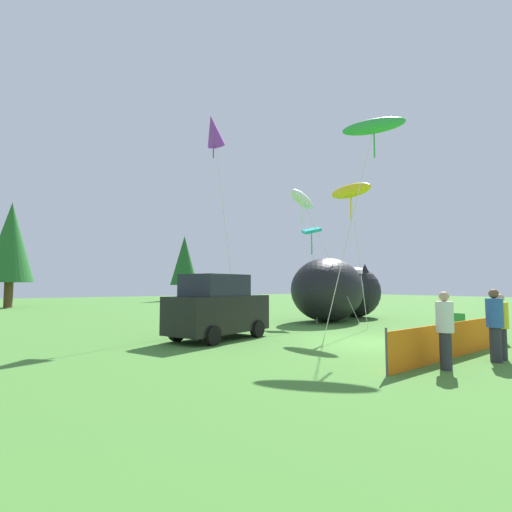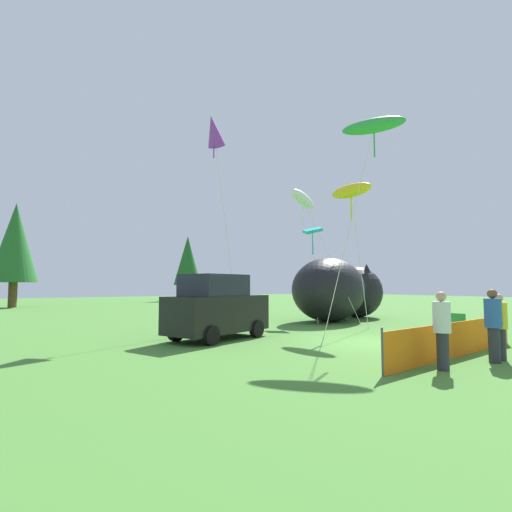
{
  "view_description": "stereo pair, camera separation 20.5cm",
  "coord_description": "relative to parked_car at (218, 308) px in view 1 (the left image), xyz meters",
  "views": [
    {
      "loc": [
        -11.28,
        -8.75,
        1.96
      ],
      "look_at": [
        -1.33,
        5.08,
        3.2
      ],
      "focal_mm": 28.0,
      "sensor_mm": 36.0,
      "label": 1
    },
    {
      "loc": [
        -11.11,
        -8.87,
        1.96
      ],
      "look_at": [
        -1.33,
        5.08,
        3.2
      ],
      "focal_mm": 28.0,
      "sensor_mm": 36.0,
      "label": 2
    }
  ],
  "objects": [
    {
      "name": "ground_plane",
      "position": [
        3.9,
        -3.87,
        -1.13
      ],
      "size": [
        120.0,
        120.0,
        0.0
      ],
      "primitive_type": "plane",
      "color": "#477F33"
    },
    {
      "name": "inflatable_cat",
      "position": [
        9.41,
        2.94,
        0.45
      ],
      "size": [
        8.14,
        5.13,
        3.42
      ],
      "rotation": [
        0.0,
        0.0,
        0.31
      ],
      "color": "black",
      "rests_on": "ground"
    },
    {
      "name": "kite_teal_diamond",
      "position": [
        7.58,
        3.01,
        3.7
      ],
      "size": [
        1.29,
        1.68,
        5.19
      ],
      "color": "silver",
      "rests_on": "ground"
    },
    {
      "name": "kite_purple_delta",
      "position": [
        1.67,
        3.36,
        8.03
      ],
      "size": [
        2.23,
        1.64,
        10.02
      ],
      "color": "silver",
      "rests_on": "ground"
    },
    {
      "name": "kite_white_ghost",
      "position": [
        6.53,
        2.59,
        5.26
      ],
      "size": [
        2.86,
        2.84,
        6.99
      ],
      "color": "silver",
      "rests_on": "ground"
    },
    {
      "name": "spectator_in_blue_shirt",
      "position": [
        4.07,
        -7.78,
        -0.19
      ],
      "size": [
        0.38,
        0.38,
        1.73
      ],
      "color": "#2D2D38",
      "rests_on": "ground"
    },
    {
      "name": "spectator_in_red_shirt",
      "position": [
        1.67,
        -7.58,
        -0.15
      ],
      "size": [
        0.39,
        0.39,
        1.81
      ],
      "color": "#2D2D38",
      "rests_on": "ground"
    },
    {
      "name": "horizon_tree_west",
      "position": [
        -4.53,
        28.31,
        4.57
      ],
      "size": [
        3.89,
        3.89,
        9.28
      ],
      "color": "brown",
      "rests_on": "ground"
    },
    {
      "name": "kite_yellow_hero",
      "position": [
        6.36,
        -0.8,
        5.02
      ],
      "size": [
        1.13,
        2.24,
        6.53
      ],
      "color": "silver",
      "rests_on": "ground"
    },
    {
      "name": "spectator_in_black_shirt",
      "position": [
        3.58,
        -7.85,
        -0.12
      ],
      "size": [
        0.4,
        0.4,
        1.85
      ],
      "color": "#2D2D38",
      "rests_on": "ground"
    },
    {
      "name": "kite_green_fish",
      "position": [
        5.68,
        -2.65,
        7.22
      ],
      "size": [
        3.13,
        2.26,
        8.89
      ],
      "color": "silver",
      "rests_on": "ground"
    },
    {
      "name": "safety_fence",
      "position": [
        3.71,
        -6.84,
        -0.66
      ],
      "size": [
        7.45,
        0.72,
        1.04
      ],
      "rotation": [
        0.0,
        0.0,
        0.09
      ],
      "color": "orange",
      "rests_on": "ground"
    },
    {
      "name": "horizon_tree_east",
      "position": [
        15.02,
        34.31,
        3.96
      ],
      "size": [
        3.47,
        3.47,
        8.29
      ],
      "color": "brown",
      "rests_on": "ground"
    },
    {
      "name": "parked_car",
      "position": [
        0.0,
        0.0,
        0.0
      ],
      "size": [
        4.38,
        2.9,
        2.34
      ],
      "rotation": [
        0.0,
        0.0,
        0.33
      ],
      "color": "black",
      "rests_on": "ground"
    },
    {
      "name": "folding_chair",
      "position": [
        7.46,
        -4.94,
        -0.61
      ],
      "size": [
        0.58,
        0.58,
        0.92
      ],
      "rotation": [
        0.0,
        0.0,
        0.07
      ],
      "color": "#267F33",
      "rests_on": "ground"
    }
  ]
}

